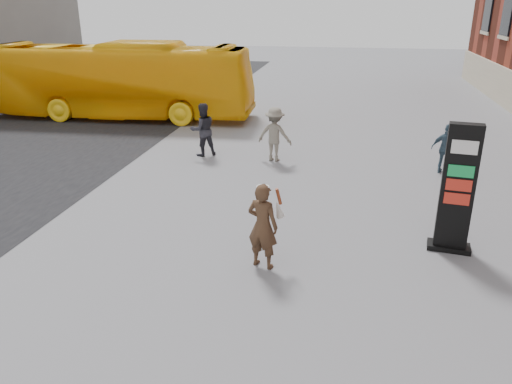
% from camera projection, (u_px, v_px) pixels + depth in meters
% --- Properties ---
extents(ground, '(100.00, 100.00, 0.00)m').
position_uv_depth(ground, '(244.00, 266.00, 9.95)').
color(ground, '#9E9EA3').
extents(info_pylon, '(0.92, 0.55, 2.72)m').
position_uv_depth(info_pylon, '(457.00, 189.00, 10.13)').
color(info_pylon, black).
rests_on(info_pylon, ground).
extents(woman, '(0.79, 0.75, 1.74)m').
position_uv_depth(woman, '(263.00, 225.00, 9.64)').
color(woman, '#402B19').
rests_on(woman, ground).
extents(bus, '(11.93, 3.28, 3.29)m').
position_uv_depth(bus, '(119.00, 80.00, 21.95)').
color(bus, yellow).
rests_on(bus, road).
extents(pedestrian_a, '(1.09, 1.04, 1.78)m').
position_uv_depth(pedestrian_a, '(203.00, 130.00, 16.71)').
color(pedestrian_a, '#292930').
rests_on(pedestrian_a, ground).
extents(pedestrian_b, '(1.24, 0.85, 1.76)m').
position_uv_depth(pedestrian_b, '(275.00, 134.00, 16.17)').
color(pedestrian_b, gray).
rests_on(pedestrian_b, ground).
extents(pedestrian_c, '(0.97, 0.66, 1.52)m').
position_uv_depth(pedestrian_c, '(447.00, 149.00, 15.00)').
color(pedestrian_c, '#3A5162').
rests_on(pedestrian_c, ground).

